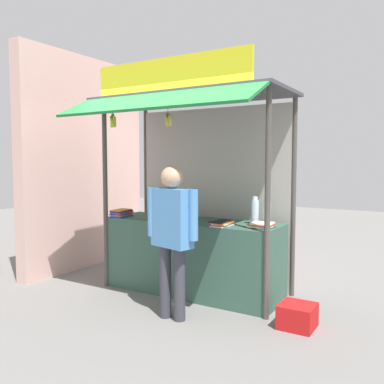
{
  "coord_description": "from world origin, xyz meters",
  "views": [
    {
      "loc": [
        2.59,
        -4.29,
        1.64
      ],
      "look_at": [
        0.0,
        0.0,
        1.26
      ],
      "focal_mm": 38.38,
      "sensor_mm": 36.0,
      "label": 1
    }
  ],
  "objects_px": {
    "water_bottle_right": "(157,203)",
    "magazine_stack_left": "(170,217)",
    "magazine_stack_front_left": "(262,225)",
    "banana_bunch_rightmost": "(113,122)",
    "water_bottle_front_right": "(267,213)",
    "water_bottle_back_right": "(178,208)",
    "banana_bunch_inner_left": "(168,121)",
    "vendor_person": "(172,228)",
    "magazine_stack_back_left": "(121,213)",
    "water_bottle_far_right": "(172,206)",
    "water_bottle_rear_center": "(255,211)",
    "plastic_crate": "(297,316)",
    "magazine_stack_far_left": "(222,223)"
  },
  "relations": [
    {
      "from": "magazine_stack_left",
      "to": "banana_bunch_inner_left",
      "type": "relative_size",
      "value": 0.97
    },
    {
      "from": "banana_bunch_rightmost",
      "to": "banana_bunch_inner_left",
      "type": "bearing_deg",
      "value": -0.03
    },
    {
      "from": "water_bottle_rear_center",
      "to": "plastic_crate",
      "type": "relative_size",
      "value": 0.96
    },
    {
      "from": "plastic_crate",
      "to": "water_bottle_back_right",
      "type": "bearing_deg",
      "value": 164.9
    },
    {
      "from": "magazine_stack_back_left",
      "to": "magazine_stack_front_left",
      "type": "bearing_deg",
      "value": 3.46
    },
    {
      "from": "water_bottle_back_right",
      "to": "water_bottle_rear_center",
      "type": "xyz_separation_m",
      "value": [
        1.03,
        0.05,
        0.01
      ]
    },
    {
      "from": "water_bottle_far_right",
      "to": "magazine_stack_back_left",
      "type": "relative_size",
      "value": 0.9
    },
    {
      "from": "water_bottle_right",
      "to": "banana_bunch_rightmost",
      "type": "height_order",
      "value": "banana_bunch_rightmost"
    },
    {
      "from": "banana_bunch_rightmost",
      "to": "plastic_crate",
      "type": "xyz_separation_m",
      "value": [
        2.31,
        0.05,
        -2.0
      ]
    },
    {
      "from": "magazine_stack_left",
      "to": "magazine_stack_front_left",
      "type": "height_order",
      "value": "magazine_stack_left"
    },
    {
      "from": "water_bottle_front_right",
      "to": "water_bottle_back_right",
      "type": "height_order",
      "value": "water_bottle_front_right"
    },
    {
      "from": "water_bottle_front_right",
      "to": "magazine_stack_front_left",
      "type": "bearing_deg",
      "value": -84.63
    },
    {
      "from": "water_bottle_far_right",
      "to": "water_bottle_back_right",
      "type": "height_order",
      "value": "water_bottle_back_right"
    },
    {
      "from": "magazine_stack_far_left",
      "to": "banana_bunch_inner_left",
      "type": "bearing_deg",
      "value": -155.26
    },
    {
      "from": "water_bottle_right",
      "to": "banana_bunch_inner_left",
      "type": "distance_m",
      "value": 1.43
    },
    {
      "from": "water_bottle_right",
      "to": "magazine_stack_front_left",
      "type": "bearing_deg",
      "value": -11.9
    },
    {
      "from": "water_bottle_far_right",
      "to": "banana_bunch_rightmost",
      "type": "height_order",
      "value": "banana_bunch_rightmost"
    },
    {
      "from": "water_bottle_rear_center",
      "to": "magazine_stack_back_left",
      "type": "bearing_deg",
      "value": -169.87
    },
    {
      "from": "water_bottle_far_right",
      "to": "water_bottle_rear_center",
      "type": "height_order",
      "value": "water_bottle_rear_center"
    },
    {
      "from": "magazine_stack_left",
      "to": "water_bottle_back_right",
      "type": "bearing_deg",
      "value": 93.85
    },
    {
      "from": "water_bottle_front_right",
      "to": "magazine_stack_left",
      "type": "relative_size",
      "value": 1.17
    },
    {
      "from": "water_bottle_back_right",
      "to": "magazine_stack_back_left",
      "type": "height_order",
      "value": "water_bottle_back_right"
    },
    {
      "from": "water_bottle_back_right",
      "to": "magazine_stack_left",
      "type": "distance_m",
      "value": 0.21
    },
    {
      "from": "water_bottle_front_right",
      "to": "water_bottle_back_right",
      "type": "xyz_separation_m",
      "value": [
        -1.18,
        -0.05,
        -0.01
      ]
    },
    {
      "from": "magazine_stack_left",
      "to": "banana_bunch_rightmost",
      "type": "xyz_separation_m",
      "value": [
        -0.62,
        -0.32,
        1.18
      ]
    },
    {
      "from": "magazine_stack_front_left",
      "to": "vendor_person",
      "type": "bearing_deg",
      "value": -131.48
    },
    {
      "from": "magazine_stack_front_left",
      "to": "plastic_crate",
      "type": "bearing_deg",
      "value": -31.91
    },
    {
      "from": "water_bottle_far_right",
      "to": "magazine_stack_back_left",
      "type": "bearing_deg",
      "value": -141.24
    },
    {
      "from": "magazine_stack_front_left",
      "to": "banana_bunch_rightmost",
      "type": "xyz_separation_m",
      "value": [
        -1.81,
        -0.36,
        1.18
      ]
    },
    {
      "from": "water_bottle_right",
      "to": "magazine_stack_left",
      "type": "relative_size",
      "value": 1.21
    },
    {
      "from": "water_bottle_back_right",
      "to": "water_bottle_rear_center",
      "type": "distance_m",
      "value": 1.03
    },
    {
      "from": "magazine_stack_far_left",
      "to": "banana_bunch_rightmost",
      "type": "height_order",
      "value": "banana_bunch_rightmost"
    },
    {
      "from": "water_bottle_front_right",
      "to": "water_bottle_back_right",
      "type": "bearing_deg",
      "value": -177.48
    },
    {
      "from": "water_bottle_rear_center",
      "to": "magazine_stack_left",
      "type": "xyz_separation_m",
      "value": [
        -1.02,
        -0.24,
        -0.11
      ]
    },
    {
      "from": "magazine_stack_far_left",
      "to": "water_bottle_front_right",
      "type": "bearing_deg",
      "value": 36.34
    },
    {
      "from": "banana_bunch_inner_left",
      "to": "vendor_person",
      "type": "bearing_deg",
      "value": -51.45
    },
    {
      "from": "vendor_person",
      "to": "banana_bunch_rightmost",
      "type": "bearing_deg",
      "value": -5.56
    },
    {
      "from": "water_bottle_back_right",
      "to": "water_bottle_right",
      "type": "bearing_deg",
      "value": 156.24
    },
    {
      "from": "magazine_stack_front_left",
      "to": "water_bottle_right",
      "type": "bearing_deg",
      "value": 168.1
    },
    {
      "from": "water_bottle_rear_center",
      "to": "water_bottle_right",
      "type": "bearing_deg",
      "value": 174.12
    },
    {
      "from": "magazine_stack_left",
      "to": "magazine_stack_front_left",
      "type": "distance_m",
      "value": 1.18
    },
    {
      "from": "water_bottle_rear_center",
      "to": "magazine_stack_far_left",
      "type": "distance_m",
      "value": 0.43
    },
    {
      "from": "water_bottle_rear_center",
      "to": "magazine_stack_left",
      "type": "relative_size",
      "value": 1.23
    },
    {
      "from": "banana_bunch_inner_left",
      "to": "water_bottle_front_right",
      "type": "bearing_deg",
      "value": 30.04
    },
    {
      "from": "water_bottle_front_right",
      "to": "vendor_person",
      "type": "bearing_deg",
      "value": -124.36
    },
    {
      "from": "banana_bunch_rightmost",
      "to": "plastic_crate",
      "type": "relative_size",
      "value": 0.73
    },
    {
      "from": "water_bottle_right",
      "to": "plastic_crate",
      "type": "distance_m",
      "value": 2.46
    },
    {
      "from": "magazine_stack_back_left",
      "to": "banana_bunch_rightmost",
      "type": "distance_m",
      "value": 1.2
    },
    {
      "from": "magazine_stack_left",
      "to": "magazine_stack_front_left",
      "type": "bearing_deg",
      "value": 2.08
    },
    {
      "from": "water_bottle_back_right",
      "to": "magazine_stack_left",
      "type": "height_order",
      "value": "water_bottle_back_right"
    }
  ]
}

